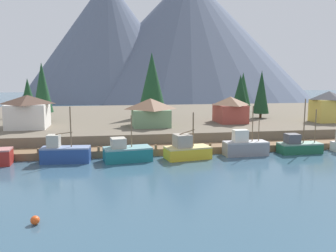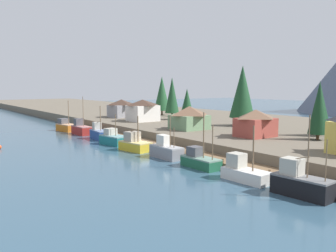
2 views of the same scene
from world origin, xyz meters
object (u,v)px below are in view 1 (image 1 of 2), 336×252
at_px(fishing_boat_blue, 64,153).
at_px(conifer_near_left, 28,94).
at_px(conifer_mid_right, 243,89).
at_px(house_green, 151,112).
at_px(fishing_boat_yellow, 187,150).
at_px(channel_buoy, 35,220).
at_px(fishing_boat_grey, 245,146).
at_px(conifer_near_right, 261,92).
at_px(conifer_back_left, 240,92).
at_px(house_white, 28,111).
at_px(house_red, 230,109).
at_px(conifer_far_left, 42,87).
at_px(fishing_boat_teal, 126,153).
at_px(house_yellow, 328,106).
at_px(fishing_boat_green, 298,146).
at_px(conifer_back_right, 152,80).

height_order(fishing_boat_blue, conifer_near_left, conifer_near_left).
bearing_deg(conifer_mid_right, house_green, -139.54).
relative_size(fishing_boat_yellow, channel_buoy, 9.30).
bearing_deg(fishing_boat_grey, conifer_near_right, 60.01).
bearing_deg(conifer_back_left, conifer_mid_right, 65.17).
xyz_separation_m(fishing_boat_yellow, house_white, (-24.04, 16.67, 4.14)).
bearing_deg(conifer_back_left, house_red, -119.61).
bearing_deg(conifer_far_left, channel_buoy, -81.38).
bearing_deg(conifer_back_left, fishing_boat_teal, -133.27).
distance_m(fishing_boat_grey, house_red, 17.95).
bearing_deg(fishing_boat_blue, conifer_near_left, 113.22).
bearing_deg(conifer_mid_right, fishing_boat_teal, -129.64).
xyz_separation_m(house_yellow, conifer_far_left, (-54.49, 10.07, 3.61)).
xyz_separation_m(fishing_boat_blue, house_yellow, (47.78, 14.75, 4.26)).
distance_m(fishing_boat_green, house_red, 18.18).
distance_m(fishing_boat_green, channel_buoy, 38.99).
bearing_deg(house_green, fishing_boat_teal, -108.47).
relative_size(fishing_boat_teal, house_yellow, 1.10).
xyz_separation_m(house_green, conifer_back_left, (21.70, 13.19, 2.90)).
height_order(fishing_boat_grey, house_white, house_white).
height_order(fishing_boat_green, channel_buoy, fishing_boat_green).
distance_m(fishing_boat_blue, conifer_back_left, 45.14).
bearing_deg(fishing_boat_green, channel_buoy, -149.26).
bearing_deg(fishing_boat_yellow, conifer_back_right, 82.66).
distance_m(house_white, conifer_mid_right, 51.11).
distance_m(fishing_boat_yellow, house_red, 22.18).
height_order(conifer_mid_right, channel_buoy, conifer_mid_right).
relative_size(fishing_boat_blue, conifer_back_left, 0.81).
xyz_separation_m(fishing_boat_teal, conifer_back_left, (26.81, 28.47, 6.78)).
relative_size(fishing_boat_teal, conifer_back_right, 0.48).
bearing_deg(house_green, fishing_boat_yellow, -78.45).
bearing_deg(house_yellow, conifer_near_left, 162.15).
bearing_deg(house_yellow, fishing_boat_grey, -147.17).
distance_m(house_green, conifer_far_left, 22.73).
distance_m(fishing_boat_yellow, house_white, 29.55).
bearing_deg(house_green, house_yellow, 0.16).
height_order(house_green, house_red, house_red).
bearing_deg(fishing_boat_blue, conifer_mid_right, 47.91).
bearing_deg(house_white, channel_buoy, -77.78).
xyz_separation_m(fishing_boat_blue, fishing_boat_teal, (8.09, -0.62, -0.13)).
xyz_separation_m(fishing_boat_teal, conifer_mid_right, (30.87, 37.26, 6.99)).
height_order(house_green, conifer_near_left, conifer_near_left).
distance_m(fishing_boat_yellow, fishing_boat_grey, 8.78).
distance_m(fishing_boat_grey, conifer_mid_right, 39.69).
height_order(house_white, conifer_back_right, conifer_back_right).
height_order(house_red, conifer_near_right, conifer_near_right).
xyz_separation_m(house_white, conifer_back_left, (42.62, 11.83, 2.55)).
relative_size(house_green, house_white, 0.97).
bearing_deg(conifer_near_left, fishing_boat_teal, -60.55).
bearing_deg(conifer_mid_right, conifer_near_right, -95.55).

